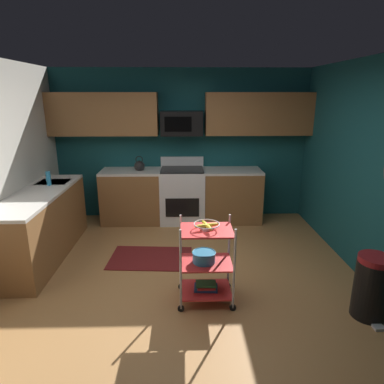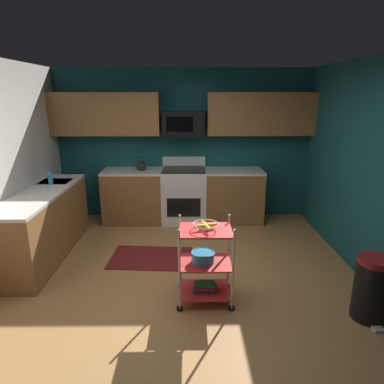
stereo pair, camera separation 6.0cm
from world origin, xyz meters
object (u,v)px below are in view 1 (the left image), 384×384
Objects in this scene: rolling_cart at (206,262)px; book_stack at (206,286)px; microwave at (182,123)px; kettle at (140,166)px; trash_can at (372,287)px; oven_range at (182,195)px; fruit_bowl at (207,225)px; dish_soap_bottle at (48,178)px; mixing_bowl_large at (204,257)px.

rolling_cart is 3.47× the size of book_stack.
microwave is 1.02m from kettle.
kettle is 0.40× the size of trash_can.
fruit_bowl is at bearing -83.92° from oven_range.
trash_can is at bearing -55.50° from oven_range.
book_stack is at bearing -83.92° from oven_range.
microwave is 3.50× the size of dish_soap_bottle.
microwave is 1.06× the size of trash_can.
book_stack is (0.03, 0.00, -0.35)m from mixing_bowl_large.
dish_soap_bottle is (-1.90, -1.05, -0.68)m from microwave.
oven_range is 1.57× the size of microwave.
kettle is (-0.98, 2.42, 0.54)m from rolling_cart.
rolling_cart is 0.29m from book_stack.
fruit_bowl is at bearing -84.16° from microwave.
book_stack is at bearing 0.00° from mixing_bowl_large.
microwave reaches higher than dish_soap_bottle.
oven_range is 4.17× the size of book_stack.
microwave is 2.27m from dish_soap_bottle.
book_stack is 1.67m from trash_can.
kettle is at bearing -171.48° from microwave.
fruit_bowl is 0.71m from book_stack.
microwave reaches higher than oven_range.
microwave is at bearing 95.84° from rolling_cart.
dish_soap_bottle is at bearing 145.57° from fruit_bowl.
oven_range is at bearing 26.59° from dish_soap_bottle.
dish_soap_bottle is (-1.17, -0.95, 0.02)m from kettle.
mixing_bowl_large is 2.65m from kettle.
mixing_bowl_large is at bearing -180.00° from fruit_bowl.
book_stack is (0.00, -0.00, -0.71)m from fruit_bowl.
mixing_bowl_large is 1.70m from trash_can.
kettle is at bearing 111.56° from mixing_bowl_large.
rolling_cart reaches higher than mixing_bowl_large.
dish_soap_bottle is 4.25m from trash_can.
rolling_cart is at bearing 0.00° from book_stack.
microwave reaches higher than trash_can.
kettle is (-0.98, 2.42, 0.12)m from fruit_bowl.
fruit_bowl is 1.03× the size of book_stack.
microwave reaches higher than fruit_bowl.
mixing_bowl_large is (-0.03, 0.00, 0.07)m from rolling_cart.
mixing_bowl_large is (0.23, -2.53, -1.18)m from microwave.
dish_soap_bottle reaches higher than mixing_bowl_large.
trash_can reaches higher than mixing_bowl_large.
fruit_bowl is at bearing -67.92° from kettle.
kettle is at bearing 112.08° from rolling_cart.
mixing_bowl_large is 0.38× the size of trash_can.
microwave is at bearing 95.84° from book_stack.
kettle is at bearing 133.60° from trash_can.
trash_can is (3.79, -1.80, -0.69)m from dish_soap_bottle.
trash_can is (1.63, -0.32, 0.16)m from book_stack.
microwave reaches higher than rolling_cart.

